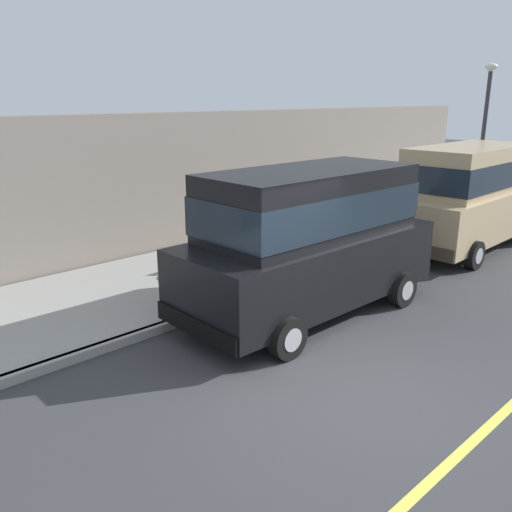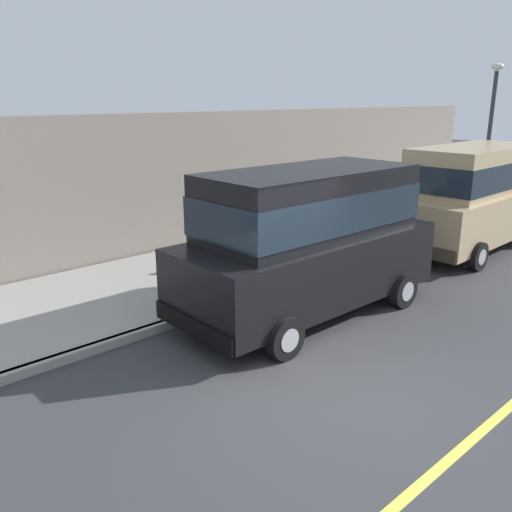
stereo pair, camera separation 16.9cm
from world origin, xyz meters
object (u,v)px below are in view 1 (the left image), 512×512
object	(u,v)px
dog_black	(189,262)
fire_hydrant	(336,242)
street_lamp	(485,122)
car_black_van	(309,236)
car_tan_van	(468,193)

from	to	relation	value
dog_black	fire_hydrant	distance (m)	3.47
dog_black	street_lamp	size ratio (longest dim) A/B	0.16
dog_black	fire_hydrant	xyz separation A→B (m)	(1.19, 3.25, 0.05)
car_black_van	dog_black	size ratio (longest dim) A/B	6.94
car_black_van	street_lamp	distance (m)	9.74
car_black_van	street_lamp	world-z (taller)	street_lamp
car_black_van	dog_black	world-z (taller)	car_black_van
fire_hydrant	street_lamp	bearing A→B (deg)	89.15
car_black_van	fire_hydrant	world-z (taller)	car_black_van
fire_hydrant	car_black_van	bearing A→B (deg)	-60.57
car_black_van	dog_black	bearing A→B (deg)	-169.45
car_tan_van	street_lamp	distance (m)	4.07
car_tan_van	street_lamp	xyz separation A→B (m)	(-1.35, 3.53, 1.51)
fire_hydrant	street_lamp	distance (m)	7.19
car_tan_van	dog_black	world-z (taller)	car_tan_van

